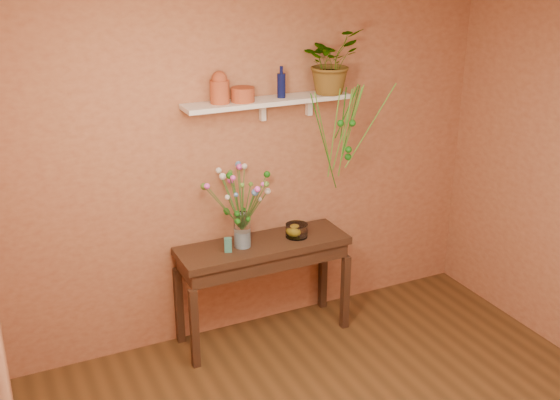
% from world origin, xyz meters
% --- Properties ---
extents(room, '(4.04, 4.04, 2.70)m').
position_xyz_m(room, '(0.00, 0.00, 1.35)').
color(room, '#55361A').
rests_on(room, ground).
extents(sideboard, '(1.36, 0.44, 0.83)m').
position_xyz_m(sideboard, '(-0.05, 1.76, 0.71)').
color(sideboard, '#3C2219').
rests_on(sideboard, ground).
extents(wall_shelf, '(1.30, 0.24, 0.19)m').
position_xyz_m(wall_shelf, '(0.06, 1.87, 1.92)').
color(wall_shelf, white).
rests_on(wall_shelf, room).
extents(terracotta_jug, '(0.18, 0.18, 0.23)m').
position_xyz_m(terracotta_jug, '(-0.32, 1.88, 2.05)').
color(terracotta_jug, '#9F4822').
rests_on(terracotta_jug, wall_shelf).
extents(terracotta_pot, '(0.19, 0.19, 0.11)m').
position_xyz_m(terracotta_pot, '(-0.15, 1.86, 1.99)').
color(terracotta_pot, '#9F4822').
rests_on(terracotta_pot, wall_shelf).
extents(blue_bottle, '(0.08, 0.08, 0.24)m').
position_xyz_m(blue_bottle, '(0.16, 1.87, 2.03)').
color(blue_bottle, '#090F3C').
rests_on(blue_bottle, wall_shelf).
extents(spider_plant, '(0.54, 0.50, 0.49)m').
position_xyz_m(spider_plant, '(0.57, 1.84, 2.18)').
color(spider_plant, '#196514').
rests_on(spider_plant, wall_shelf).
extents(plant_fronds, '(0.78, 0.26, 0.84)m').
position_xyz_m(plant_fronds, '(0.62, 1.68, 1.65)').
color(plant_fronds, '#196514').
rests_on(plant_fronds, wall_shelf).
extents(glass_vase, '(0.13, 0.13, 0.27)m').
position_xyz_m(glass_vase, '(-0.22, 1.76, 0.94)').
color(glass_vase, white).
rests_on(glass_vase, sideboard).
extents(bouquet, '(0.57, 0.55, 0.48)m').
position_xyz_m(bouquet, '(-0.23, 1.78, 1.29)').
color(bouquet, '#386B28').
rests_on(bouquet, glass_vase).
extents(glass_bowl, '(0.18, 0.18, 0.11)m').
position_xyz_m(glass_bowl, '(0.24, 1.75, 0.88)').
color(glass_bowl, white).
rests_on(glass_bowl, sideboard).
extents(lemon, '(0.07, 0.07, 0.07)m').
position_xyz_m(lemon, '(0.23, 1.77, 0.87)').
color(lemon, gold).
rests_on(lemon, glass_bowl).
extents(carton, '(0.07, 0.06, 0.11)m').
position_xyz_m(carton, '(-0.35, 1.72, 0.88)').
color(carton, '#286B82').
rests_on(carton, sideboard).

